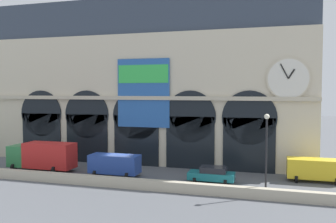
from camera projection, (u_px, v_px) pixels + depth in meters
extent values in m
plane|color=#54565B|center=(119.00, 175.00, 37.11)|extent=(200.00, 200.00, 0.00)
cube|color=#B2A891|center=(99.00, 181.00, 32.77)|extent=(90.00, 0.70, 0.91)
cube|color=beige|center=(143.00, 99.00, 43.56)|extent=(40.13, 4.40, 15.45)
cube|color=#333D4C|center=(143.00, 18.00, 43.26)|extent=(40.13, 3.80, 4.47)
cube|color=black|center=(42.00, 136.00, 45.28)|extent=(5.53, 0.20, 5.92)
cylinder|color=black|center=(41.00, 113.00, 45.11)|extent=(5.83, 0.20, 5.83)
cube|color=black|center=(87.00, 138.00, 43.48)|extent=(5.53, 0.20, 5.92)
cylinder|color=black|center=(87.00, 114.00, 43.31)|extent=(5.83, 0.20, 5.83)
cube|color=black|center=(136.00, 140.00, 41.69)|extent=(5.53, 0.20, 5.92)
cylinder|color=black|center=(136.00, 115.00, 41.51)|extent=(5.83, 0.20, 5.83)
cube|color=black|center=(190.00, 143.00, 39.89)|extent=(5.53, 0.20, 5.92)
cylinder|color=black|center=(190.00, 116.00, 39.71)|extent=(5.83, 0.20, 5.83)
cube|color=black|center=(249.00, 145.00, 38.09)|extent=(5.53, 0.20, 5.92)
cylinder|color=black|center=(249.00, 118.00, 37.91)|extent=(5.83, 0.20, 5.83)
cylinder|color=beige|center=(288.00, 79.00, 36.49)|extent=(4.37, 0.25, 4.37)
cylinder|color=silver|center=(288.00, 79.00, 36.38)|extent=(4.05, 0.06, 4.05)
cube|color=black|center=(291.00, 74.00, 36.21)|extent=(0.72, 0.04, 1.03)
cube|color=black|center=(284.00, 71.00, 36.37)|extent=(0.90, 0.04, 1.58)
cube|color=#2659A5|center=(143.00, 93.00, 40.98)|extent=(6.33, 0.12, 7.93)
cube|color=green|center=(143.00, 74.00, 40.78)|extent=(6.08, 0.04, 2.09)
cube|color=#C0B49A|center=(136.00, 98.00, 41.30)|extent=(40.13, 0.50, 0.44)
cube|color=#2D7A42|center=(21.00, 155.00, 39.66)|extent=(2.00, 2.30, 2.30)
cube|color=red|center=(50.00, 155.00, 38.61)|extent=(5.50, 2.30, 2.70)
cylinder|color=black|center=(14.00, 167.00, 38.76)|extent=(0.28, 0.84, 0.84)
cylinder|color=black|center=(26.00, 164.00, 40.75)|extent=(0.28, 0.84, 0.84)
cylinder|color=black|center=(54.00, 170.00, 37.35)|extent=(0.28, 0.84, 0.84)
cylinder|color=black|center=(65.00, 166.00, 39.33)|extent=(0.28, 0.84, 0.84)
cube|color=#28479E|center=(115.00, 164.00, 36.53)|extent=(5.20, 2.00, 1.86)
cylinder|color=black|center=(95.00, 174.00, 36.21)|extent=(0.28, 0.68, 0.68)
cylinder|color=black|center=(103.00, 170.00, 37.94)|extent=(0.28, 0.68, 0.68)
cylinder|color=black|center=(127.00, 176.00, 35.23)|extent=(0.28, 0.68, 0.68)
cylinder|color=black|center=(134.00, 172.00, 36.95)|extent=(0.28, 0.68, 0.68)
cube|color=#19727A|center=(211.00, 176.00, 33.93)|extent=(4.40, 1.80, 0.70)
cube|color=black|center=(214.00, 170.00, 33.83)|extent=(2.46, 1.62, 0.55)
cylinder|color=black|center=(195.00, 180.00, 33.57)|extent=(0.28, 0.60, 0.60)
cylinder|color=black|center=(198.00, 176.00, 35.13)|extent=(0.28, 0.60, 0.60)
cylinder|color=black|center=(225.00, 183.00, 32.77)|extent=(0.28, 0.60, 0.60)
cylinder|color=black|center=(227.00, 178.00, 34.32)|extent=(0.28, 0.60, 0.60)
cube|color=gold|center=(315.00, 169.00, 34.28)|extent=(5.20, 2.00, 1.86)
cylinder|color=black|center=(296.00, 179.00, 33.96)|extent=(0.28, 0.68, 0.68)
cylinder|color=black|center=(295.00, 175.00, 35.69)|extent=(0.28, 0.68, 0.68)
cylinder|color=black|center=(336.00, 182.00, 32.98)|extent=(0.28, 0.68, 0.68)
cylinder|color=black|center=(333.00, 177.00, 34.70)|extent=(0.28, 0.68, 0.68)
cylinder|color=black|center=(266.00, 158.00, 29.25)|extent=(0.16, 0.16, 6.50)
sphere|color=#F2EDCC|center=(267.00, 117.00, 29.05)|extent=(0.44, 0.44, 0.44)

